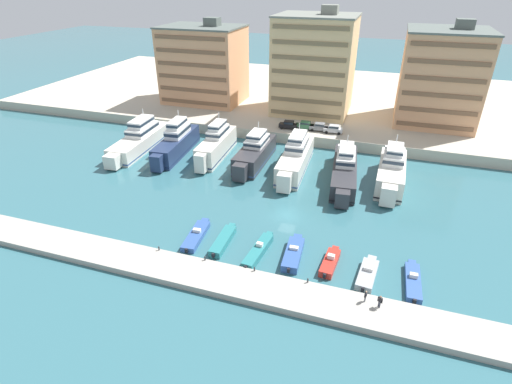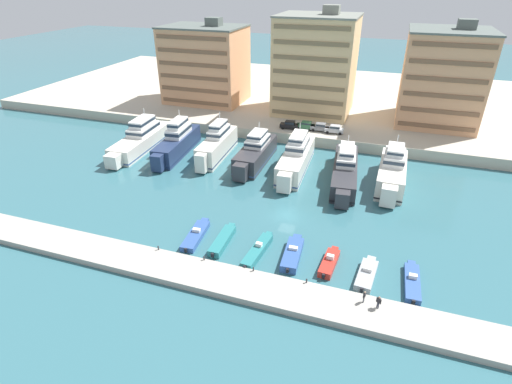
{
  "view_description": "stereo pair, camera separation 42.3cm",
  "coord_description": "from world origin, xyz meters",
  "px_view_note": "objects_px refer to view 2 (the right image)",
  "views": [
    {
      "loc": [
        11.92,
        -51.87,
        33.45
      ],
      "look_at": [
        -5.63,
        1.28,
        2.5
      ],
      "focal_mm": 28.0,
      "sensor_mm": 36.0,
      "label": 1
    },
    {
      "loc": [
        12.32,
        -51.74,
        33.45
      ],
      "look_at": [
        -5.63,
        1.28,
        2.5
      ],
      "focal_mm": 28.0,
      "sensor_mm": 36.0,
      "label": 2
    }
  ],
  "objects_px": {
    "yacht_ivory_mid_right": "(392,171)",
    "motorboat_blue_mid_right": "(412,282)",
    "car_silver_center_left": "(335,129)",
    "yacht_charcoal_center_left": "(255,153)",
    "motorboat_teal_left": "(223,240)",
    "yacht_ivory_far_left": "(141,139)",
    "yacht_ivory_center": "(296,158)",
    "car_green_left": "(306,125)",
    "car_grey_mid_left": "(320,127)",
    "pedestrian_mid_deck": "(379,301)",
    "motorboat_teal_mid_left": "(258,251)",
    "yacht_navy_left": "(177,142)",
    "motorboat_red_center": "(329,262)",
    "motorboat_blue_center_left": "(293,254)",
    "pedestrian_near_edge": "(364,296)",
    "motorboat_blue_far_left": "(196,235)",
    "motorboat_grey_center_right": "(367,274)",
    "yacht_ivory_mid_left": "(217,144)",
    "car_black_far_left": "(289,125)",
    "yacht_charcoal_center_right": "(345,169)"
  },
  "relations": [
    {
      "from": "car_grey_mid_left",
      "to": "pedestrian_mid_deck",
      "type": "xyz_separation_m",
      "value": [
        15.9,
        -49.48,
        -1.5
      ]
    },
    {
      "from": "yacht_ivory_mid_right",
      "to": "pedestrian_mid_deck",
      "type": "height_order",
      "value": "yacht_ivory_mid_right"
    },
    {
      "from": "motorboat_blue_far_left",
      "to": "motorboat_grey_center_right",
      "type": "distance_m",
      "value": 23.97
    },
    {
      "from": "motorboat_blue_center_left",
      "to": "pedestrian_near_edge",
      "type": "relative_size",
      "value": 5.12
    },
    {
      "from": "motorboat_grey_center_right",
      "to": "yacht_charcoal_center_right",
      "type": "bearing_deg",
      "value": 103.67
    },
    {
      "from": "yacht_charcoal_center_left",
      "to": "yacht_ivory_center",
      "type": "distance_m",
      "value": 8.3
    },
    {
      "from": "yacht_ivory_far_left",
      "to": "motorboat_teal_left",
      "type": "bearing_deg",
      "value": -41.23
    },
    {
      "from": "yacht_ivory_center",
      "to": "motorboat_blue_far_left",
      "type": "xyz_separation_m",
      "value": [
        -8.16,
        -26.47,
        -2.1
      ]
    },
    {
      "from": "yacht_ivory_center",
      "to": "pedestrian_mid_deck",
      "type": "relative_size",
      "value": 12.42
    },
    {
      "from": "yacht_ivory_far_left",
      "to": "motorboat_blue_center_left",
      "type": "height_order",
      "value": "yacht_ivory_far_left"
    },
    {
      "from": "yacht_ivory_center",
      "to": "yacht_ivory_mid_left",
      "type": "bearing_deg",
      "value": 176.63
    },
    {
      "from": "yacht_ivory_far_left",
      "to": "car_grey_mid_left",
      "type": "distance_m",
      "value": 39.14
    },
    {
      "from": "yacht_navy_left",
      "to": "motorboat_teal_mid_left",
      "type": "relative_size",
      "value": 2.27
    },
    {
      "from": "yacht_ivory_mid_right",
      "to": "car_silver_center_left",
      "type": "distance_m",
      "value": 20.71
    },
    {
      "from": "yacht_ivory_mid_left",
      "to": "yacht_charcoal_center_left",
      "type": "xyz_separation_m",
      "value": [
        8.48,
        -0.61,
        -0.37
      ]
    },
    {
      "from": "yacht_ivory_mid_right",
      "to": "motorboat_blue_center_left",
      "type": "distance_m",
      "value": 28.54
    },
    {
      "from": "motorboat_teal_left",
      "to": "car_green_left",
      "type": "height_order",
      "value": "car_green_left"
    },
    {
      "from": "motorboat_grey_center_right",
      "to": "yacht_ivory_center",
      "type": "bearing_deg",
      "value": 119.98
    },
    {
      "from": "motorboat_teal_left",
      "to": "pedestrian_mid_deck",
      "type": "relative_size",
      "value": 4.75
    },
    {
      "from": "yacht_ivory_mid_right",
      "to": "motorboat_blue_mid_right",
      "type": "relative_size",
      "value": 2.32
    },
    {
      "from": "yacht_ivory_mid_left",
      "to": "car_grey_mid_left",
      "type": "xyz_separation_m",
      "value": [
        18.28,
        15.3,
        0.68
      ]
    },
    {
      "from": "motorboat_teal_mid_left",
      "to": "motorboat_blue_mid_right",
      "type": "relative_size",
      "value": 1.09
    },
    {
      "from": "motorboat_blue_far_left",
      "to": "car_silver_center_left",
      "type": "distance_m",
      "value": 44.41
    },
    {
      "from": "motorboat_blue_far_left",
      "to": "car_black_far_left",
      "type": "bearing_deg",
      "value": 86.16
    },
    {
      "from": "yacht_ivory_far_left",
      "to": "motorboat_grey_center_right",
      "type": "bearing_deg",
      "value": -28.59
    },
    {
      "from": "car_black_far_left",
      "to": "pedestrian_near_edge",
      "type": "distance_m",
      "value": 52.82
    },
    {
      "from": "yacht_charcoal_center_right",
      "to": "car_silver_center_left",
      "type": "distance_m",
      "value": 17.87
    },
    {
      "from": "motorboat_teal_mid_left",
      "to": "pedestrian_near_edge",
      "type": "distance_m",
      "value": 15.47
    },
    {
      "from": "motorboat_blue_far_left",
      "to": "pedestrian_mid_deck",
      "type": "height_order",
      "value": "pedestrian_mid_deck"
    },
    {
      "from": "car_green_left",
      "to": "car_black_far_left",
      "type": "bearing_deg",
      "value": -166.9
    },
    {
      "from": "yacht_charcoal_center_right",
      "to": "car_black_far_left",
      "type": "distance_m",
      "value": 22.44
    },
    {
      "from": "yacht_ivory_far_left",
      "to": "yacht_ivory_mid_right",
      "type": "height_order",
      "value": "yacht_ivory_mid_right"
    },
    {
      "from": "yacht_charcoal_center_left",
      "to": "pedestrian_near_edge",
      "type": "xyz_separation_m",
      "value": [
        24.14,
        -33.15,
        -0.5
      ]
    },
    {
      "from": "yacht_charcoal_center_left",
      "to": "motorboat_teal_left",
      "type": "bearing_deg",
      "value": -80.9
    },
    {
      "from": "motorboat_blue_far_left",
      "to": "car_green_left",
      "type": "xyz_separation_m",
      "value": [
        6.41,
        42.88,
        2.89
      ]
    },
    {
      "from": "yacht_ivory_mid_right",
      "to": "car_silver_center_left",
      "type": "xyz_separation_m",
      "value": [
        -12.8,
        16.26,
        0.81
      ]
    },
    {
      "from": "yacht_ivory_far_left",
      "to": "car_silver_center_left",
      "type": "height_order",
      "value": "yacht_ivory_far_left"
    },
    {
      "from": "yacht_ivory_mid_right",
      "to": "car_green_left",
      "type": "distance_m",
      "value": 25.56
    },
    {
      "from": "yacht_charcoal_center_left",
      "to": "car_silver_center_left",
      "type": "xyz_separation_m",
      "value": [
        13.03,
        15.55,
        1.05
      ]
    },
    {
      "from": "yacht_ivory_far_left",
      "to": "yacht_ivory_center",
      "type": "relative_size",
      "value": 1.09
    },
    {
      "from": "motorboat_teal_left",
      "to": "pedestrian_near_edge",
      "type": "height_order",
      "value": "pedestrian_near_edge"
    },
    {
      "from": "yacht_navy_left",
      "to": "yacht_charcoal_center_left",
      "type": "relative_size",
      "value": 1.07
    },
    {
      "from": "yacht_ivory_center",
      "to": "motorboat_teal_mid_left",
      "type": "relative_size",
      "value": 2.4
    },
    {
      "from": "yacht_navy_left",
      "to": "motorboat_blue_center_left",
      "type": "bearing_deg",
      "value": -39.82
    },
    {
      "from": "yacht_navy_left",
      "to": "car_grey_mid_left",
      "type": "relative_size",
      "value": 4.7
    },
    {
      "from": "motorboat_blue_center_left",
      "to": "car_silver_center_left",
      "type": "xyz_separation_m",
      "value": [
        -1.32,
        42.32,
        2.77
      ]
    },
    {
      "from": "motorboat_grey_center_right",
      "to": "car_black_far_left",
      "type": "bearing_deg",
      "value": 116.2
    },
    {
      "from": "yacht_ivory_center",
      "to": "pedestrian_near_edge",
      "type": "relative_size",
      "value": 13.19
    },
    {
      "from": "yacht_ivory_mid_right",
      "to": "pedestrian_near_edge",
      "type": "relative_size",
      "value": 11.74
    },
    {
      "from": "car_green_left",
      "to": "motorboat_red_center",
      "type": "bearing_deg",
      "value": -73.48
    }
  ]
}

